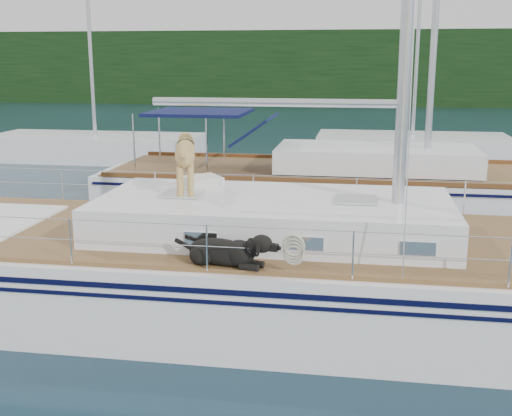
# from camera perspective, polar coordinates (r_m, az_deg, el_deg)

# --- Properties ---
(ground) EXTENTS (120.00, 120.00, 0.00)m
(ground) POSITION_cam_1_polar(r_m,az_deg,el_deg) (10.17, -3.00, -8.96)
(ground) COLOR black
(ground) RESTS_ON ground
(tree_line) EXTENTS (90.00, 3.00, 6.00)m
(tree_line) POSITION_cam_1_polar(r_m,az_deg,el_deg) (54.24, 7.31, 12.24)
(tree_line) COLOR black
(tree_line) RESTS_ON ground
(shore_bank) EXTENTS (92.00, 1.00, 1.20)m
(shore_bank) POSITION_cam_1_polar(r_m,az_deg,el_deg) (55.53, 7.29, 9.78)
(shore_bank) COLOR #595147
(shore_bank) RESTS_ON ground
(main_sailboat) EXTENTS (12.00, 3.80, 14.01)m
(main_sailboat) POSITION_cam_1_polar(r_m,az_deg,el_deg) (9.91, -2.55, -5.38)
(main_sailboat) COLOR white
(main_sailboat) RESTS_ON ground
(neighbor_sailboat) EXTENTS (11.00, 3.50, 13.30)m
(neighbor_sailboat) POSITION_cam_1_polar(r_m,az_deg,el_deg) (16.10, 6.63, 1.63)
(neighbor_sailboat) COLOR white
(neighbor_sailboat) RESTS_ON ground
(bg_boat_west) EXTENTS (8.00, 3.00, 11.65)m
(bg_boat_west) POSITION_cam_1_polar(r_m,az_deg,el_deg) (25.50, -14.03, 5.19)
(bg_boat_west) COLOR white
(bg_boat_west) RESTS_ON ground
(bg_boat_center) EXTENTS (7.20, 3.00, 11.65)m
(bg_boat_center) POSITION_cam_1_polar(r_m,az_deg,el_deg) (25.50, 13.69, 5.22)
(bg_boat_center) COLOR white
(bg_boat_center) RESTS_ON ground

